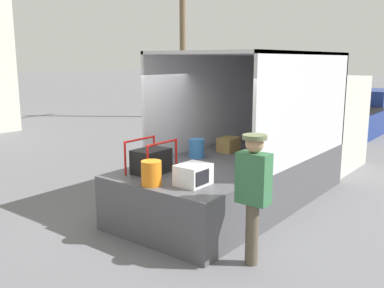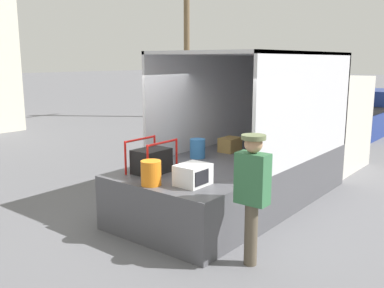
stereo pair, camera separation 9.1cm
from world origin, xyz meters
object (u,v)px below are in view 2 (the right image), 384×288
(microwave, at_px, (193,175))
(orange_bucket, at_px, (151,173))
(worker_person, at_px, (252,186))
(utility_pole, at_px, (187,30))
(box_truck, at_px, (291,137))
(pickup_truck_blue, at_px, (366,114))
(portable_generator, at_px, (152,160))

(microwave, bearing_deg, orange_bucket, 129.40)
(microwave, height_order, worker_person, worker_person)
(worker_person, relative_size, utility_pole, 0.23)
(box_truck, bearing_deg, microwave, -173.89)
(microwave, xyz_separation_m, pickup_truck_blue, (12.59, 1.19, -0.42))
(worker_person, relative_size, pickup_truck_blue, 0.35)
(worker_person, height_order, pickup_truck_blue, worker_person)
(pickup_truck_blue, bearing_deg, box_truck, -174.94)
(box_truck, xyz_separation_m, portable_generator, (-4.14, 0.52, 0.14))
(box_truck, distance_m, worker_person, 4.64)
(microwave, xyz_separation_m, portable_generator, (0.15, 0.97, 0.05))
(box_truck, bearing_deg, utility_pole, 51.51)
(portable_generator, bearing_deg, pickup_truck_blue, 1.01)
(worker_person, distance_m, utility_pole, 15.75)
(box_truck, xyz_separation_m, pickup_truck_blue, (8.30, 0.73, -0.33))
(box_truck, bearing_deg, pickup_truck_blue, 5.06)
(portable_generator, relative_size, pickup_truck_blue, 0.14)
(pickup_truck_blue, bearing_deg, microwave, -174.58)
(microwave, bearing_deg, worker_person, -94.72)
(box_truck, xyz_separation_m, worker_person, (-4.38, -1.53, 0.14))
(microwave, height_order, pickup_truck_blue, pickup_truck_blue)
(box_truck, height_order, worker_person, box_truck)
(box_truck, distance_m, portable_generator, 4.18)
(box_truck, bearing_deg, portable_generator, 172.91)
(portable_generator, relative_size, worker_person, 0.40)
(box_truck, bearing_deg, worker_person, -160.69)
(microwave, bearing_deg, utility_pole, 39.44)
(portable_generator, height_order, worker_person, worker_person)
(portable_generator, bearing_deg, orange_bucket, -138.14)
(box_truck, height_order, portable_generator, box_truck)
(portable_generator, height_order, pickup_truck_blue, pickup_truck_blue)
(orange_bucket, distance_m, worker_person, 1.59)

